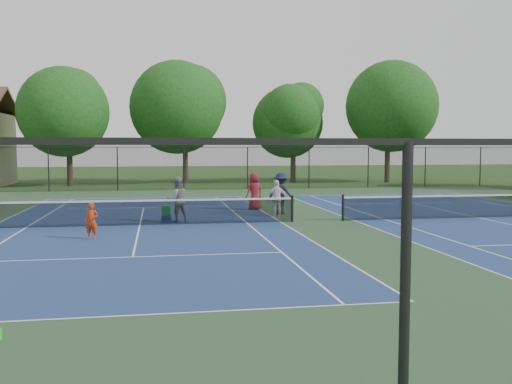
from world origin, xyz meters
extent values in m
plane|color=#234716|center=(0.00, 0.00, 0.00)|extent=(140.00, 140.00, 0.00)
cube|color=#2F5430|center=(0.00, 0.00, 0.00)|extent=(36.00, 36.00, 0.01)
cube|color=navy|center=(-7.00, 0.00, 0.01)|extent=(10.97, 23.77, 0.00)
cube|color=white|center=(-7.00, 11.88, 0.01)|extent=(10.97, 0.06, 0.00)
cube|color=white|center=(-7.00, -11.88, 0.01)|extent=(10.97, 0.06, 0.00)
cube|color=white|center=(-1.51, 0.00, 0.01)|extent=(0.06, 23.77, 0.00)
cube|color=white|center=(-11.12, 0.00, 0.01)|extent=(0.06, 23.77, 0.00)
cube|color=white|center=(-2.88, 0.00, 0.01)|extent=(0.06, 23.77, 0.00)
cube|color=white|center=(-7.00, 6.40, 0.01)|extent=(8.23, 0.06, 0.00)
cube|color=white|center=(-7.00, -6.40, 0.01)|extent=(8.23, 0.06, 0.00)
cube|color=white|center=(-7.00, 0.00, 0.01)|extent=(0.06, 12.80, 0.00)
cylinder|color=black|center=(-1.05, 0.00, 0.54)|extent=(0.10, 0.10, 1.07)
cube|color=black|center=(-7.00, 0.00, 0.47)|extent=(11.90, 0.01, 0.90)
cube|color=white|center=(-7.00, 0.00, 0.95)|extent=(11.90, 0.04, 0.07)
cube|color=navy|center=(7.00, 0.00, 0.01)|extent=(10.97, 23.77, 0.00)
cube|color=white|center=(7.00, 11.88, 0.01)|extent=(10.97, 0.06, 0.00)
cube|color=white|center=(1.51, 0.00, 0.01)|extent=(0.06, 23.77, 0.00)
cube|color=white|center=(2.88, 0.00, 0.01)|extent=(0.06, 23.77, 0.00)
cube|color=white|center=(7.00, 6.40, 0.01)|extent=(8.23, 0.06, 0.00)
cube|color=white|center=(7.00, 0.00, 0.01)|extent=(0.06, 12.80, 0.00)
cylinder|color=black|center=(1.05, 0.00, 0.54)|extent=(0.10, 0.10, 1.07)
cube|color=black|center=(7.00, 0.00, 0.47)|extent=(11.90, 0.01, 0.90)
cube|color=white|center=(7.00, 0.00, 0.95)|extent=(11.90, 0.04, 0.07)
cylinder|color=black|center=(-13.50, 18.00, 1.50)|extent=(0.08, 0.08, 3.00)
cylinder|color=black|center=(-9.00, 18.00, 1.50)|extent=(0.08, 0.08, 3.00)
cylinder|color=black|center=(-4.50, 18.00, 1.50)|extent=(0.08, 0.08, 3.00)
cylinder|color=black|center=(-4.50, -18.00, 1.50)|extent=(0.08, 0.08, 3.00)
cylinder|color=black|center=(0.00, 18.00, 1.50)|extent=(0.08, 0.08, 3.00)
cylinder|color=black|center=(4.50, 18.00, 1.50)|extent=(0.08, 0.08, 3.00)
cylinder|color=black|center=(9.00, 18.00, 1.50)|extent=(0.08, 0.08, 3.00)
cylinder|color=black|center=(13.50, 18.00, 1.50)|extent=(0.08, 0.08, 3.00)
cylinder|color=black|center=(18.00, 18.00, 1.50)|extent=(0.08, 0.08, 3.00)
cube|color=black|center=(0.00, 18.00, 1.50)|extent=(36.00, 0.01, 3.00)
cube|color=black|center=(0.00, 18.00, 3.00)|extent=(36.00, 0.05, 0.05)
cylinder|color=#2D2116|center=(-13.00, 24.00, 1.89)|extent=(0.44, 0.44, 3.78)
sphere|color=#103B12|center=(-13.00, 24.00, 5.65)|extent=(6.80, 6.80, 6.80)
sphere|color=#103B12|center=(-13.00, 24.00, 6.31)|extent=(5.58, 5.58, 5.58)
sphere|color=#103B12|center=(-13.00, 24.00, 6.98)|extent=(4.35, 4.35, 4.35)
cylinder|color=#2D2116|center=(-4.00, 26.00, 2.07)|extent=(0.44, 0.44, 4.14)
sphere|color=#103B12|center=(-4.00, 26.00, 6.23)|extent=(7.60, 7.60, 7.60)
sphere|color=#103B12|center=(-4.00, 26.00, 6.85)|extent=(6.23, 6.23, 6.23)
sphere|color=#103B12|center=(-4.00, 26.00, 7.48)|extent=(4.86, 4.86, 4.86)
cylinder|color=#2D2116|center=(5.00, 25.00, 1.71)|extent=(0.44, 0.44, 3.42)
sphere|color=#103B12|center=(5.00, 25.00, 5.07)|extent=(6.00, 6.00, 6.00)
sphere|color=#103B12|center=(5.00, 25.00, 5.77)|extent=(4.92, 4.92, 4.92)
sphere|color=#103B12|center=(5.00, 25.00, 6.48)|extent=(3.84, 3.84, 3.84)
cylinder|color=#2D2116|center=(13.00, 24.00, 2.16)|extent=(0.44, 0.44, 4.32)
sphere|color=#103B12|center=(13.00, 24.00, 6.46)|extent=(7.80, 7.80, 7.80)
sphere|color=#103B12|center=(13.00, 24.00, 7.08)|extent=(6.40, 6.40, 6.40)
sphere|color=#103B12|center=(13.00, 24.00, 7.69)|extent=(4.99, 4.99, 4.99)
imported|color=red|center=(-8.43, -3.05, 0.59)|extent=(0.48, 0.37, 1.19)
imported|color=gray|center=(-5.56, 0.80, 0.90)|extent=(1.05, 0.94, 1.81)
imported|color=white|center=(-1.27, 1.89, 0.79)|extent=(0.98, 0.55, 1.58)
imported|color=#181C35|center=(-0.91, 2.72, 0.93)|extent=(1.38, 1.24, 1.85)
imported|color=maroon|center=(-1.78, 4.65, 0.88)|extent=(1.02, 0.88, 1.77)
cube|color=navy|center=(-5.97, 0.58, 0.15)|extent=(0.43, 0.35, 0.30)
cube|color=green|center=(-5.97, 0.58, 0.49)|extent=(0.40, 0.34, 0.38)
camera|label=1|loc=(-6.31, -21.93, 2.96)|focal=40.00mm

